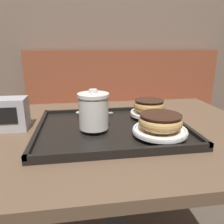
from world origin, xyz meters
name	(u,v)px	position (x,y,z in m)	size (l,w,h in m)	color
wall_behind	(94,23)	(0.00, 1.10, 1.20)	(8.00, 0.05, 2.40)	#7A6656
booth_bench	(127,140)	(0.23, 0.87, 0.32)	(1.51, 0.44, 1.00)	brown
cafe_table	(118,170)	(0.00, 0.00, 0.59)	(0.98, 0.75, 0.76)	brown
serving_tray	(112,128)	(-0.03, -0.02, 0.76)	(0.48, 0.39, 0.02)	black
coffee_cup_front	(94,111)	(-0.09, -0.05, 0.84)	(0.10, 0.10, 0.12)	white
plate_with_chocolate_donut	(160,130)	(0.10, -0.12, 0.79)	(0.16, 0.16, 0.01)	white
donut_chocolate_glazed	(160,121)	(0.10, -0.12, 0.82)	(0.13, 0.13, 0.04)	tan
plate_with_plain_donut	(149,113)	(0.12, 0.05, 0.79)	(0.14, 0.14, 0.01)	white
donut_plain	(149,106)	(0.12, 0.05, 0.82)	(0.11, 0.11, 0.04)	tan
spoon	(86,113)	(-0.11, 0.10, 0.78)	(0.14, 0.03, 0.01)	silver
napkin_dispenser	(10,114)	(-0.36, 0.04, 0.81)	(0.11, 0.08, 0.11)	#B7B7BC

